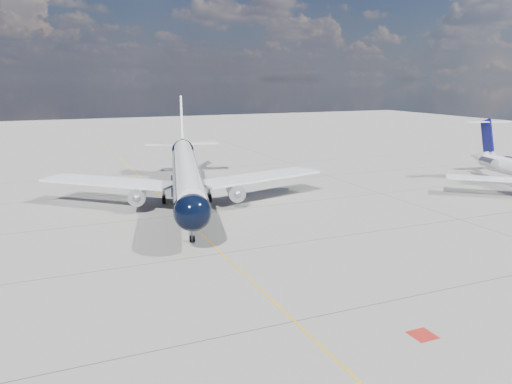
# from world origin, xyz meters

# --- Properties ---
(ground) EXTENTS (320.00, 320.00, 0.00)m
(ground) POSITION_xyz_m (0.00, 30.00, 0.00)
(ground) COLOR gray
(ground) RESTS_ON ground
(taxiway_centerline) EXTENTS (0.16, 160.00, 0.01)m
(taxiway_centerline) POSITION_xyz_m (0.00, 25.00, 0.00)
(taxiway_centerline) COLOR #DC9F0B
(taxiway_centerline) RESTS_ON ground
(red_marking) EXTENTS (1.60, 1.60, 0.01)m
(red_marking) POSITION_xyz_m (6.80, -10.00, 0.00)
(red_marking) COLOR maroon
(red_marking) RESTS_ON ground
(main_airliner) EXTENTS (37.60, 46.50, 13.61)m
(main_airliner) POSITION_xyz_m (2.49, 31.18, 4.22)
(main_airliner) COLOR black
(main_airliner) RESTS_ON ground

